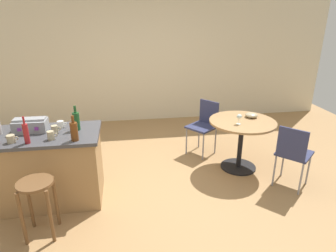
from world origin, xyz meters
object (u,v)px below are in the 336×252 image
at_px(bottle_4, 26,133).
at_px(wine_glass, 239,117).
at_px(folding_chair_far, 204,123).
at_px(toolbox, 30,125).
at_px(cup_3, 55,129).
at_px(dining_table, 241,132).
at_px(cup_2, 11,139).
at_px(bottle_1, 74,131).
at_px(kitchen_island, 50,167).
at_px(wooden_stool, 37,195).
at_px(folding_chair_near, 293,152).
at_px(cup_0, 51,135).
at_px(cup_1, 61,124).
at_px(bottle_3, 76,121).
at_px(serving_bowl, 251,115).

xyz_separation_m(bottle_4, wine_glass, (2.60, 0.55, -0.14)).
bearing_deg(wine_glass, folding_chair_far, 111.33).
relative_size(toolbox, cup_3, 3.40).
distance_m(dining_table, toolbox, 2.81).
height_order(cup_2, wine_glass, cup_2).
bearing_deg(bottle_1, kitchen_island, 146.24).
bearing_deg(wooden_stool, folding_chair_near, 8.31).
bearing_deg(dining_table, wooden_stool, -157.79).
xyz_separation_m(folding_chair_near, folding_chair_far, (-0.85, 1.21, -0.00)).
xyz_separation_m(bottle_4, cup_0, (0.23, 0.07, -0.07)).
bearing_deg(cup_3, bottle_1, -44.87).
height_order(toolbox, cup_1, toolbox).
distance_m(toolbox, cup_0, 0.40).
distance_m(wooden_stool, cup_0, 0.66).
bearing_deg(wooden_stool, wine_glass, 20.70).
height_order(bottle_1, wine_glass, bottle_1).
bearing_deg(cup_3, wine_glass, 6.87).
bearing_deg(kitchen_island, folding_chair_near, -3.81).
height_order(bottle_1, cup_3, bottle_1).
height_order(bottle_4, wine_glass, bottle_4).
bearing_deg(cup_3, cup_2, -152.09).
xyz_separation_m(cup_0, wine_glass, (2.37, 0.48, -0.07)).
bearing_deg(bottle_1, bottle_3, 93.48).
distance_m(toolbox, cup_3, 0.30).
bearing_deg(cup_1, wine_glass, 2.92).
bearing_deg(bottle_4, cup_3, 48.36).
bearing_deg(serving_bowl, dining_table, -146.82).
relative_size(kitchen_island, bottle_1, 4.40).
bearing_deg(toolbox, folding_chair_near, -5.24).
height_order(cup_0, serving_bowl, cup_0).
height_order(bottle_4, serving_bowl, bottle_4).
xyz_separation_m(wooden_stool, cup_1, (0.14, 0.81, 0.45)).
distance_m(kitchen_island, dining_table, 2.63).
relative_size(bottle_4, cup_1, 2.61).
distance_m(bottle_3, cup_0, 0.36).
bearing_deg(folding_chair_far, cup_2, -153.88).
relative_size(toolbox, cup_1, 3.22).
bearing_deg(dining_table, cup_2, -167.86).
height_order(wooden_stool, toolbox, toolbox).
xyz_separation_m(wooden_stool, toolbox, (-0.18, 0.74, 0.49)).
distance_m(folding_chair_near, bottle_4, 3.20).
height_order(wooden_stool, bottle_1, bottle_1).
bearing_deg(kitchen_island, cup_2, -142.71).
relative_size(bottle_1, serving_bowl, 1.58).
bearing_deg(cup_2, bottle_4, -14.13).
bearing_deg(cup_1, serving_bowl, 7.76).
bearing_deg(folding_chair_near, wine_glass, 139.12).
bearing_deg(dining_table, wine_glass, -131.97).
relative_size(kitchen_island, folding_chair_near, 1.43).
bearing_deg(toolbox, cup_3, -17.43).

